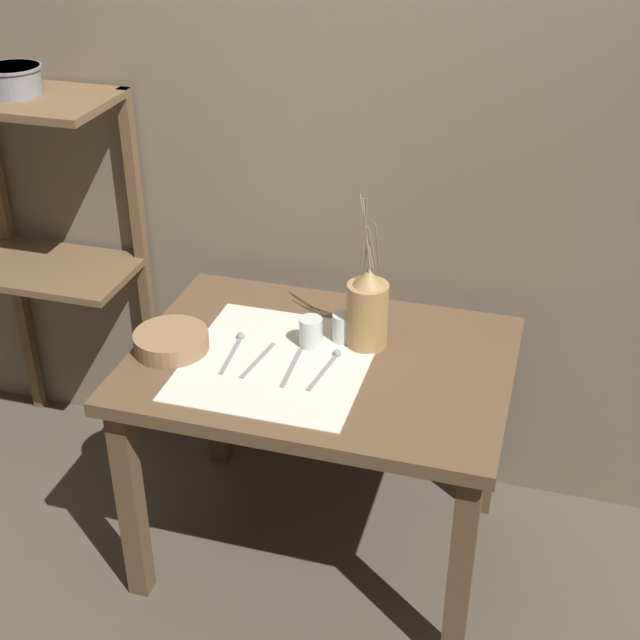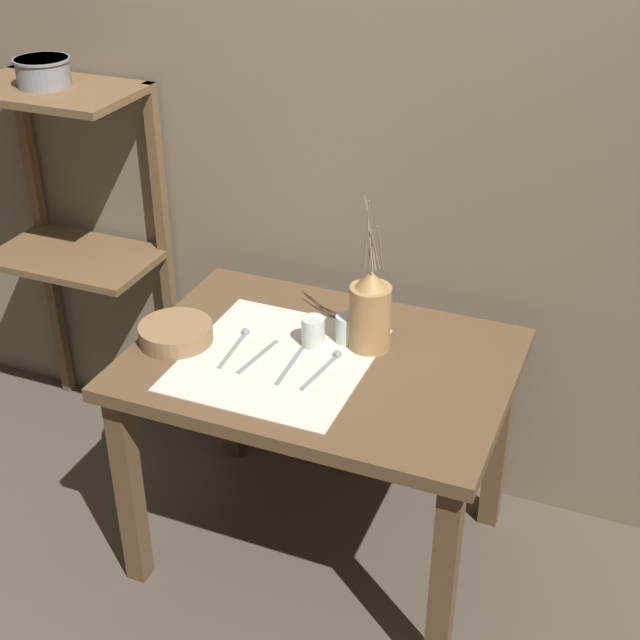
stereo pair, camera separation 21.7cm
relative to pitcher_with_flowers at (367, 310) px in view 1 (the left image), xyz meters
name	(u,v)px [view 1 (the left image)]	position (x,y,z in m)	size (l,w,h in m)	color
ground_plane	(321,545)	(-0.10, -0.10, -0.81)	(12.00, 12.00, 0.00)	brown
stone_wall_back	(367,128)	(-0.10, 0.38, 0.39)	(7.00, 0.06, 2.40)	#7A6B56
wooden_table	(321,388)	(-0.10, -0.10, -0.21)	(1.04, 0.75, 0.70)	brown
wooden_shelf_unit	(49,211)	(-1.10, 0.20, 0.08)	(0.55, 0.34, 1.28)	brown
linen_cloth	(277,362)	(-0.21, -0.16, -0.11)	(0.49, 0.53, 0.00)	beige
pitcher_with_flowers	(367,310)	(0.00, 0.00, 0.00)	(0.12, 0.12, 0.45)	#A87F4C
wooden_bowl	(171,341)	(-0.52, -0.18, -0.08)	(0.21, 0.21, 0.05)	#8E6B47
glass_tumbler_near	(311,332)	(-0.15, -0.05, -0.07)	(0.07, 0.07, 0.09)	silver
glass_tumbler_far	(343,327)	(-0.07, 0.00, -0.07)	(0.06, 0.06, 0.08)	silver
spoon_outer	(237,344)	(-0.35, -0.11, -0.10)	(0.03, 0.20, 0.02)	gray
knife_center	(258,360)	(-0.26, -0.17, -0.11)	(0.04, 0.19, 0.00)	gray
fork_outer	(292,367)	(-0.16, -0.18, -0.11)	(0.02, 0.19, 0.00)	gray
spoon_inner	(332,361)	(-0.07, -0.12, -0.10)	(0.05, 0.20, 0.02)	gray
metal_pot_large	(14,79)	(-1.12, 0.16, 0.51)	(0.17, 0.17, 0.08)	gray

